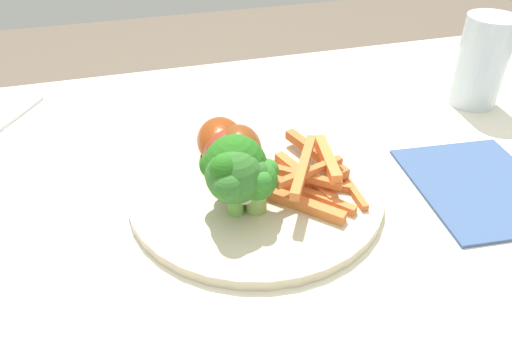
# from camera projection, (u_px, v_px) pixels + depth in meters

# --- Properties ---
(dining_table) EXTENTS (1.01, 0.68, 0.76)m
(dining_table) POSITION_uv_depth(u_px,v_px,m) (307.00, 252.00, 0.65)
(dining_table) COLOR silver
(dining_table) RESTS_ON ground_plane
(dinner_plate) EXTENTS (0.27, 0.27, 0.01)m
(dinner_plate) POSITION_uv_depth(u_px,v_px,m) (256.00, 190.00, 0.53)
(dinner_plate) COLOR beige
(dinner_plate) RESTS_ON dining_table
(broccoli_floret_front) EXTENTS (0.05, 0.05, 0.06)m
(broccoli_floret_front) POSITION_uv_depth(u_px,v_px,m) (256.00, 180.00, 0.47)
(broccoli_floret_front) COLOR #88B053
(broccoli_floret_front) RESTS_ON dinner_plate
(broccoli_floret_middle) EXTENTS (0.07, 0.07, 0.08)m
(broccoli_floret_middle) POSITION_uv_depth(u_px,v_px,m) (232.00, 167.00, 0.47)
(broccoli_floret_middle) COLOR #84B859
(broccoli_floret_middle) RESTS_ON dinner_plate
(broccoli_floret_back) EXTENTS (0.06, 0.06, 0.08)m
(broccoli_floret_back) POSITION_uv_depth(u_px,v_px,m) (237.00, 173.00, 0.46)
(broccoli_floret_back) COLOR #75B44D
(broccoli_floret_back) RESTS_ON dinner_plate
(carrot_fries_pile) EXTENTS (0.11, 0.16, 0.04)m
(carrot_fries_pile) POSITION_uv_depth(u_px,v_px,m) (307.00, 175.00, 0.52)
(carrot_fries_pile) COLOR orange
(carrot_fries_pile) RESTS_ON dinner_plate
(chicken_drumstick_near) EXTENTS (0.07, 0.13, 0.04)m
(chicken_drumstick_near) POSITION_uv_depth(u_px,v_px,m) (221.00, 143.00, 0.56)
(chicken_drumstick_near) COLOR #602009
(chicken_drumstick_near) RESTS_ON dinner_plate
(chicken_drumstick_far) EXTENTS (0.07, 0.12, 0.04)m
(chicken_drumstick_far) POSITION_uv_depth(u_px,v_px,m) (230.00, 153.00, 0.54)
(chicken_drumstick_far) COLOR #601C11
(chicken_drumstick_far) RESTS_ON dinner_plate
(chicken_drumstick_extra) EXTENTS (0.06, 0.13, 0.05)m
(chicken_drumstick_extra) POSITION_uv_depth(u_px,v_px,m) (240.00, 152.00, 0.54)
(chicken_drumstick_extra) COLOR #56220C
(chicken_drumstick_extra) RESTS_ON dinner_plate
(water_glass) EXTENTS (0.07, 0.07, 0.13)m
(water_glass) POSITION_uv_depth(u_px,v_px,m) (482.00, 61.00, 0.68)
(water_glass) COLOR silver
(water_glass) RESTS_ON dining_table
(napkin) EXTENTS (0.16, 0.18, 0.00)m
(napkin) POSITION_uv_depth(u_px,v_px,m) (480.00, 186.00, 0.54)
(napkin) COLOR #3D5684
(napkin) RESTS_ON dining_table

